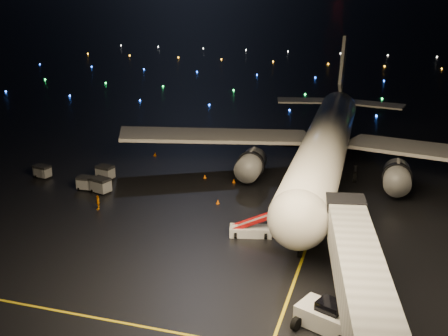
{
  "coord_description": "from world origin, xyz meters",
  "views": [
    {
      "loc": [
        18.31,
        -41.7,
        24.11
      ],
      "look_at": [
        2.09,
        12.0,
        5.0
      ],
      "focal_mm": 45.0,
      "sensor_mm": 36.0,
      "label": 1
    }
  ],
  "objects_px": {
    "baggage_cart_1": "(101,185)",
    "baggage_cart_4": "(43,172)",
    "crew_c": "(98,202)",
    "baggage_cart_3": "(42,171)",
    "airliner": "(329,116)",
    "belt_loader": "(251,222)",
    "pushback_tug": "(330,315)",
    "baggage_cart_2": "(86,183)",
    "baggage_cart_0": "(105,172)"
  },
  "relations": [
    {
      "from": "airliner",
      "to": "baggage_cart_4",
      "type": "height_order",
      "value": "airliner"
    },
    {
      "from": "baggage_cart_1",
      "to": "baggage_cart_2",
      "type": "bearing_deg",
      "value": -174.04
    },
    {
      "from": "crew_c",
      "to": "baggage_cart_1",
      "type": "distance_m",
      "value": 5.04
    },
    {
      "from": "pushback_tug",
      "to": "crew_c",
      "type": "height_order",
      "value": "pushback_tug"
    },
    {
      "from": "pushback_tug",
      "to": "baggage_cart_1",
      "type": "xyz_separation_m",
      "value": [
        -28.99,
        19.5,
        -0.19
      ]
    },
    {
      "from": "baggage_cart_0",
      "to": "baggage_cart_3",
      "type": "bearing_deg",
      "value": -157.25
    },
    {
      "from": "crew_c",
      "to": "baggage_cart_3",
      "type": "xyz_separation_m",
      "value": [
        -11.97,
        7.24,
        -0.02
      ]
    },
    {
      "from": "airliner",
      "to": "baggage_cart_2",
      "type": "bearing_deg",
      "value": -153.82
    },
    {
      "from": "crew_c",
      "to": "baggage_cart_2",
      "type": "relative_size",
      "value": 0.84
    },
    {
      "from": "baggage_cart_0",
      "to": "pushback_tug",
      "type": "bearing_deg",
      "value": -27.01
    },
    {
      "from": "baggage_cart_2",
      "to": "baggage_cart_0",
      "type": "bearing_deg",
      "value": 81.08
    },
    {
      "from": "airliner",
      "to": "baggage_cart_4",
      "type": "xyz_separation_m",
      "value": [
        -34.11,
        -11.83,
        -6.91
      ]
    },
    {
      "from": "crew_c",
      "to": "baggage_cart_4",
      "type": "distance_m",
      "value": 13.75
    },
    {
      "from": "airliner",
      "to": "belt_loader",
      "type": "xyz_separation_m",
      "value": [
        -4.75,
        -20.57,
        -6.22
      ]
    },
    {
      "from": "baggage_cart_3",
      "to": "baggage_cart_1",
      "type": "bearing_deg",
      "value": -0.23
    },
    {
      "from": "airliner",
      "to": "belt_loader",
      "type": "distance_m",
      "value": 22.01
    },
    {
      "from": "airliner",
      "to": "pushback_tug",
      "type": "distance_m",
      "value": 34.85
    },
    {
      "from": "belt_loader",
      "to": "baggage_cart_3",
      "type": "height_order",
      "value": "belt_loader"
    },
    {
      "from": "baggage_cart_1",
      "to": "baggage_cart_4",
      "type": "height_order",
      "value": "baggage_cart_1"
    },
    {
      "from": "crew_c",
      "to": "baggage_cart_4",
      "type": "height_order",
      "value": "crew_c"
    },
    {
      "from": "baggage_cart_0",
      "to": "baggage_cart_1",
      "type": "distance_m",
      "value": 4.73
    },
    {
      "from": "baggage_cart_3",
      "to": "baggage_cart_0",
      "type": "bearing_deg",
      "value": 26.93
    },
    {
      "from": "baggage_cart_0",
      "to": "baggage_cart_1",
      "type": "bearing_deg",
      "value": -57.16
    },
    {
      "from": "airliner",
      "to": "baggage_cart_1",
      "type": "xyz_separation_m",
      "value": [
        -24.51,
        -14.43,
        -6.78
      ]
    },
    {
      "from": "crew_c",
      "to": "baggage_cart_1",
      "type": "height_order",
      "value": "baggage_cart_1"
    },
    {
      "from": "belt_loader",
      "to": "baggage_cart_1",
      "type": "distance_m",
      "value": 20.69
    },
    {
      "from": "crew_c",
      "to": "baggage_cart_1",
      "type": "xyz_separation_m",
      "value": [
        -2.14,
        4.56,
        0.1
      ]
    },
    {
      "from": "pushback_tug",
      "to": "belt_loader",
      "type": "bearing_deg",
      "value": 147.24
    },
    {
      "from": "baggage_cart_0",
      "to": "baggage_cart_3",
      "type": "xyz_separation_m",
      "value": [
        -8.07,
        -1.71,
        -0.09
      ]
    },
    {
      "from": "airliner",
      "to": "belt_loader",
      "type": "relative_size",
      "value": 8.98
    },
    {
      "from": "crew_c",
      "to": "baggage_cart_3",
      "type": "relative_size",
      "value": 0.87
    },
    {
      "from": "crew_c",
      "to": "baggage_cart_4",
      "type": "bearing_deg",
      "value": -143.76
    },
    {
      "from": "baggage_cart_0",
      "to": "belt_loader",
      "type": "bearing_deg",
      "value": -15.22
    },
    {
      "from": "airliner",
      "to": "baggage_cart_3",
      "type": "bearing_deg",
      "value": -162.66
    },
    {
      "from": "airliner",
      "to": "baggage_cart_3",
      "type": "relative_size",
      "value": 29.23
    },
    {
      "from": "baggage_cart_1",
      "to": "baggage_cart_4",
      "type": "xyz_separation_m",
      "value": [
        -9.6,
        2.6,
        -0.13
      ]
    },
    {
      "from": "crew_c",
      "to": "baggage_cart_1",
      "type": "bearing_deg",
      "value": -177.27
    },
    {
      "from": "crew_c",
      "to": "baggage_cart_3",
      "type": "height_order",
      "value": "crew_c"
    },
    {
      "from": "crew_c",
      "to": "baggage_cart_1",
      "type": "relative_size",
      "value": 0.75
    },
    {
      "from": "baggage_cart_1",
      "to": "belt_loader",
      "type": "bearing_deg",
      "value": -1.01
    },
    {
      "from": "crew_c",
      "to": "baggage_cart_0",
      "type": "xyz_separation_m",
      "value": [
        -3.91,
        8.94,
        0.07
      ]
    },
    {
      "from": "pushback_tug",
      "to": "baggage_cart_0",
      "type": "relative_size",
      "value": 2.26
    },
    {
      "from": "airliner",
      "to": "crew_c",
      "type": "relative_size",
      "value": 33.61
    },
    {
      "from": "pushback_tug",
      "to": "baggage_cart_3",
      "type": "bearing_deg",
      "value": 172.88
    },
    {
      "from": "airliner",
      "to": "crew_c",
      "type": "bearing_deg",
      "value": -141.22
    },
    {
      "from": "baggage_cart_1",
      "to": "baggage_cart_2",
      "type": "height_order",
      "value": "baggage_cart_1"
    },
    {
      "from": "baggage_cart_1",
      "to": "baggage_cart_0",
      "type": "bearing_deg",
      "value": 128.27
    },
    {
      "from": "baggage_cart_1",
      "to": "baggage_cart_4",
      "type": "distance_m",
      "value": 9.95
    },
    {
      "from": "pushback_tug",
      "to": "baggage_cart_1",
      "type": "bearing_deg",
      "value": 168.68
    },
    {
      "from": "baggage_cart_3",
      "to": "belt_loader",
      "type": "bearing_deg",
      "value": -1.59
    }
  ]
}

